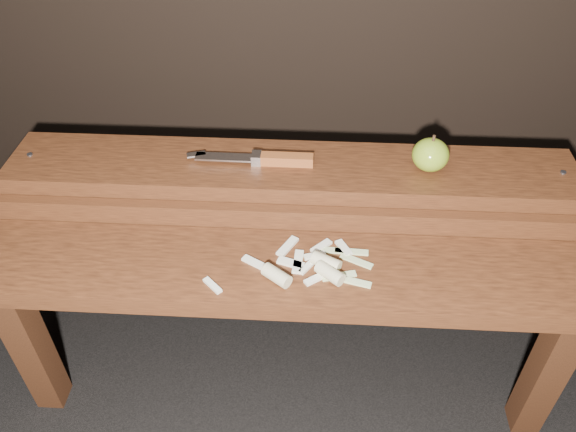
# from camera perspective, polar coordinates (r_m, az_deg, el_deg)

# --- Properties ---
(ground) EXTENTS (60.00, 60.00, 0.00)m
(ground) POSITION_cam_1_polar(r_m,az_deg,el_deg) (1.43, -0.14, -15.45)
(ground) COLOR black
(bench_front_tier) EXTENTS (1.20, 0.20, 0.42)m
(bench_front_tier) POSITION_cam_1_polar(r_m,az_deg,el_deg) (1.11, -0.36, -7.90)
(bench_front_tier) COLOR #341A0D
(bench_front_tier) RESTS_ON ground
(bench_rear_tier) EXTENTS (1.20, 0.21, 0.50)m
(bench_rear_tier) POSITION_cam_1_polar(r_m,az_deg,el_deg) (1.23, 0.28, 1.94)
(bench_rear_tier) COLOR #341A0D
(bench_rear_tier) RESTS_ON ground
(apple) EXTENTS (0.08, 0.08, 0.08)m
(apple) POSITION_cam_1_polar(r_m,az_deg,el_deg) (1.18, 14.28, 6.05)
(apple) COLOR olive
(apple) RESTS_ON bench_rear_tier
(knife) EXTENTS (0.27, 0.04, 0.02)m
(knife) POSITION_cam_1_polar(r_m,az_deg,el_deg) (1.18, -1.77, 5.82)
(knife) COLOR brown
(knife) RESTS_ON bench_rear_tier
(apple_scraps) EXTENTS (0.32, 0.16, 0.03)m
(apple_scraps) POSITION_cam_1_polar(r_m,az_deg,el_deg) (1.05, 2.33, -5.19)
(apple_scraps) COLOR beige
(apple_scraps) RESTS_ON bench_front_tier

